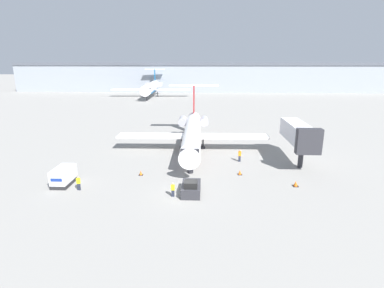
{
  "coord_description": "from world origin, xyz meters",
  "views": [
    {
      "loc": [
        1.91,
        -30.64,
        14.62
      ],
      "look_at": [
        0.0,
        10.98,
        2.99
      ],
      "focal_mm": 28.0,
      "sensor_mm": 36.0,
      "label": 1
    }
  ],
  "objects_px": {
    "traffic_cone_right": "(240,172)",
    "airplane_parked_far_left": "(151,87)",
    "jet_bridge": "(299,134)",
    "luggage_cart": "(64,176)",
    "worker_on_apron": "(78,183)",
    "airplane_main": "(192,132)",
    "worker_near_tug": "(173,189)",
    "pushback_tug": "(191,188)",
    "worker_by_wing": "(240,155)",
    "traffic_cone_left": "(141,173)",
    "traffic_cone_mid": "(296,184)"
  },
  "relations": [
    {
      "from": "airplane_main",
      "to": "traffic_cone_left",
      "type": "distance_m",
      "value": 13.95
    },
    {
      "from": "worker_near_tug",
      "to": "jet_bridge",
      "type": "relative_size",
      "value": 0.15
    },
    {
      "from": "worker_near_tug",
      "to": "worker_by_wing",
      "type": "bearing_deg",
      "value": 54.97
    },
    {
      "from": "traffic_cone_left",
      "to": "jet_bridge",
      "type": "bearing_deg",
      "value": 15.04
    },
    {
      "from": "jet_bridge",
      "to": "traffic_cone_left",
      "type": "bearing_deg",
      "value": -164.96
    },
    {
      "from": "airplane_main",
      "to": "pushback_tug",
      "type": "height_order",
      "value": "airplane_main"
    },
    {
      "from": "worker_by_wing",
      "to": "airplane_parked_far_left",
      "type": "relative_size",
      "value": 0.06
    },
    {
      "from": "pushback_tug",
      "to": "airplane_main",
      "type": "bearing_deg",
      "value": 92.07
    },
    {
      "from": "airplane_main",
      "to": "traffic_cone_left",
      "type": "xyz_separation_m",
      "value": [
        -6.3,
        -12.14,
        -2.76
      ]
    },
    {
      "from": "luggage_cart",
      "to": "worker_by_wing",
      "type": "relative_size",
      "value": 1.95
    },
    {
      "from": "worker_near_tug",
      "to": "traffic_cone_mid",
      "type": "height_order",
      "value": "worker_near_tug"
    },
    {
      "from": "worker_near_tug",
      "to": "jet_bridge",
      "type": "xyz_separation_m",
      "value": [
        16.99,
        12.16,
        3.59
      ]
    },
    {
      "from": "worker_near_tug",
      "to": "traffic_cone_mid",
      "type": "relative_size",
      "value": 2.41
    },
    {
      "from": "traffic_cone_left",
      "to": "traffic_cone_mid",
      "type": "distance_m",
      "value": 19.62
    },
    {
      "from": "airplane_main",
      "to": "pushback_tug",
      "type": "bearing_deg",
      "value": -87.93
    },
    {
      "from": "airplane_parked_far_left",
      "to": "luggage_cart",
      "type": "bearing_deg",
      "value": -86.49
    },
    {
      "from": "airplane_main",
      "to": "traffic_cone_right",
      "type": "distance_m",
      "value": 13.54
    },
    {
      "from": "airplane_main",
      "to": "worker_by_wing",
      "type": "relative_size",
      "value": 14.59
    },
    {
      "from": "airplane_main",
      "to": "traffic_cone_left",
      "type": "height_order",
      "value": "airplane_main"
    },
    {
      "from": "airplane_main",
      "to": "airplane_parked_far_left",
      "type": "bearing_deg",
      "value": 105.17
    },
    {
      "from": "worker_by_wing",
      "to": "worker_on_apron",
      "type": "relative_size",
      "value": 1.08
    },
    {
      "from": "worker_near_tug",
      "to": "traffic_cone_right",
      "type": "height_order",
      "value": "worker_near_tug"
    },
    {
      "from": "worker_on_apron",
      "to": "traffic_cone_right",
      "type": "bearing_deg",
      "value": 16.71
    },
    {
      "from": "worker_near_tug",
      "to": "traffic_cone_left",
      "type": "distance_m",
      "value": 8.01
    },
    {
      "from": "traffic_cone_left",
      "to": "airplane_parked_far_left",
      "type": "xyz_separation_m",
      "value": [
        -14.35,
        88.29,
        3.58
      ]
    },
    {
      "from": "pushback_tug",
      "to": "worker_by_wing",
      "type": "bearing_deg",
      "value": 59.75
    },
    {
      "from": "pushback_tug",
      "to": "worker_on_apron",
      "type": "height_order",
      "value": "pushback_tug"
    },
    {
      "from": "pushback_tug",
      "to": "worker_by_wing",
      "type": "distance_m",
      "value": 13.32
    },
    {
      "from": "pushback_tug",
      "to": "worker_on_apron",
      "type": "xyz_separation_m",
      "value": [
        -13.16,
        0.33,
        0.24
      ]
    },
    {
      "from": "traffic_cone_right",
      "to": "airplane_parked_far_left",
      "type": "distance_m",
      "value": 91.8
    },
    {
      "from": "luggage_cart",
      "to": "airplane_parked_far_left",
      "type": "xyz_separation_m",
      "value": [
        -5.62,
        91.73,
        2.82
      ]
    },
    {
      "from": "luggage_cart",
      "to": "traffic_cone_mid",
      "type": "relative_size",
      "value": 5.37
    },
    {
      "from": "worker_on_apron",
      "to": "airplane_main",
      "type": "bearing_deg",
      "value": 53.89
    },
    {
      "from": "jet_bridge",
      "to": "airplane_parked_far_left",
      "type": "bearing_deg",
      "value": 113.77
    },
    {
      "from": "traffic_cone_right",
      "to": "airplane_parked_far_left",
      "type": "bearing_deg",
      "value": 107.43
    },
    {
      "from": "pushback_tug",
      "to": "jet_bridge",
      "type": "xyz_separation_m",
      "value": [
        15.0,
        11.26,
        3.78
      ]
    },
    {
      "from": "traffic_cone_left",
      "to": "traffic_cone_mid",
      "type": "relative_size",
      "value": 0.93
    },
    {
      "from": "worker_near_tug",
      "to": "luggage_cart",
      "type": "bearing_deg",
      "value": 168.32
    },
    {
      "from": "worker_by_wing",
      "to": "jet_bridge",
      "type": "distance_m",
      "value": 8.99
    },
    {
      "from": "traffic_cone_mid",
      "to": "worker_near_tug",
      "type": "bearing_deg",
      "value": -166.44
    },
    {
      "from": "worker_near_tug",
      "to": "worker_by_wing",
      "type": "distance_m",
      "value": 15.15
    },
    {
      "from": "worker_near_tug",
      "to": "pushback_tug",
      "type": "bearing_deg",
      "value": 24.38
    },
    {
      "from": "airplane_parked_far_left",
      "to": "traffic_cone_right",
      "type": "bearing_deg",
      "value": -72.57
    },
    {
      "from": "traffic_cone_left",
      "to": "traffic_cone_mid",
      "type": "height_order",
      "value": "traffic_cone_mid"
    },
    {
      "from": "traffic_cone_mid",
      "to": "worker_on_apron",
      "type": "bearing_deg",
      "value": -174.96
    },
    {
      "from": "luggage_cart",
      "to": "worker_on_apron",
      "type": "height_order",
      "value": "luggage_cart"
    },
    {
      "from": "worker_near_tug",
      "to": "airplane_parked_far_left",
      "type": "height_order",
      "value": "airplane_parked_far_left"
    },
    {
      "from": "worker_on_apron",
      "to": "airplane_parked_far_left",
      "type": "height_order",
      "value": "airplane_parked_far_left"
    },
    {
      "from": "traffic_cone_right",
      "to": "traffic_cone_mid",
      "type": "relative_size",
      "value": 0.94
    },
    {
      "from": "worker_by_wing",
      "to": "traffic_cone_right",
      "type": "relative_size",
      "value": 2.92
    }
  ]
}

